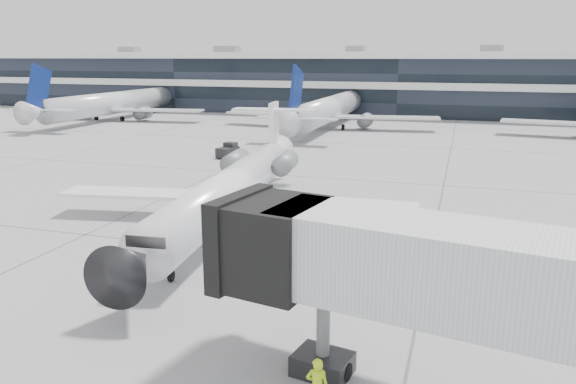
% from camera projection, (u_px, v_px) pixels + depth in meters
% --- Properties ---
extents(ground, '(220.00, 220.00, 0.00)m').
position_uv_depth(ground, '(240.00, 252.00, 30.79)').
color(ground, gray).
rests_on(ground, ground).
extents(terminal, '(170.00, 22.00, 10.00)m').
position_uv_depth(terminal, '(404.00, 86.00, 105.62)').
color(terminal, black).
rests_on(terminal, ground).
extents(bg_jet_left, '(32.00, 40.00, 9.60)m').
position_uv_depth(bg_jet_left, '(116.00, 119.00, 94.89)').
color(bg_jet_left, silver).
rests_on(bg_jet_left, ground).
extents(bg_jet_center, '(32.00, 40.00, 9.60)m').
position_uv_depth(bg_jet_center, '(329.00, 128.00, 84.11)').
color(bg_jet_center, silver).
rests_on(bg_jet_center, ground).
extents(regional_jet, '(23.44, 29.28, 6.76)m').
position_uv_depth(regional_jet, '(233.00, 187.00, 35.80)').
color(regional_jet, white).
rests_on(regional_jet, ground).
extents(jet_bridge, '(18.64, 6.83, 6.00)m').
position_uv_depth(jet_bridge, '(557.00, 293.00, 14.82)').
color(jet_bridge, silver).
rests_on(jet_bridge, ground).
extents(traffic_cone, '(0.47, 0.47, 0.53)m').
position_uv_depth(traffic_cone, '(217.00, 222.00, 35.37)').
color(traffic_cone, '#FF340D').
rests_on(traffic_cone, ground).
extents(far_tug, '(1.91, 2.70, 1.57)m').
position_uv_depth(far_tug, '(228.00, 151.00, 59.07)').
color(far_tug, black).
rests_on(far_tug, ground).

